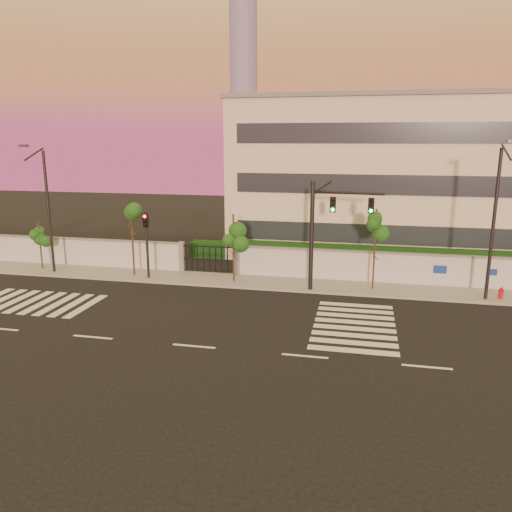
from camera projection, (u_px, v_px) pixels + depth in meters
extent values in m
plane|color=black|center=(194.00, 346.00, 22.40)|extent=(120.00, 120.00, 0.00)
cube|color=gray|center=(247.00, 281.00, 32.38)|extent=(60.00, 3.00, 0.15)
cube|color=#B6B8BE|center=(23.00, 250.00, 37.19)|extent=(25.00, 0.30, 2.00)
cube|color=slate|center=(22.00, 236.00, 36.94)|extent=(25.00, 0.36, 0.12)
cube|color=#B6B8BE|center=(482.00, 274.00, 30.62)|extent=(31.00, 0.30, 2.00)
cube|color=slate|center=(484.00, 257.00, 30.38)|extent=(31.00, 0.36, 0.12)
cube|color=slate|center=(182.00, 257.00, 34.60)|extent=(0.35, 0.35, 2.20)
cube|color=slate|center=(238.00, 260.00, 33.78)|extent=(0.35, 0.35, 2.20)
cube|color=#123811|center=(388.00, 262.00, 34.15)|extent=(20.00, 2.00, 1.80)
cube|color=#123811|center=(61.00, 248.00, 39.33)|extent=(12.00, 1.80, 1.40)
cube|color=#123811|center=(229.00, 250.00, 39.06)|extent=(6.00, 1.50, 1.20)
cube|color=beige|center=(388.00, 179.00, 40.13)|extent=(24.00, 12.00, 12.00)
cube|color=#262D38|center=(389.00, 235.00, 35.20)|extent=(22.00, 0.08, 1.40)
cube|color=#262D38|center=(392.00, 185.00, 34.40)|extent=(22.00, 0.08, 1.40)
cube|color=#262D38|center=(395.00, 133.00, 33.61)|extent=(22.00, 0.08, 1.40)
cube|color=slate|center=(393.00, 99.00, 38.74)|extent=(24.40, 12.40, 0.30)
cylinder|color=slate|center=(243.00, 59.00, 289.75)|extent=(16.00, 16.00, 110.00)
cube|color=silver|center=(2.00, 300.00, 28.89)|extent=(0.50, 4.00, 0.02)
cube|color=silver|center=(15.00, 301.00, 28.71)|extent=(0.50, 4.00, 0.02)
cube|color=silver|center=(29.00, 302.00, 28.52)|extent=(0.50, 4.00, 0.02)
cube|color=silver|center=(43.00, 303.00, 28.34)|extent=(0.50, 4.00, 0.02)
cube|color=silver|center=(57.00, 304.00, 28.16)|extent=(0.50, 4.00, 0.02)
cube|color=silver|center=(72.00, 305.00, 27.97)|extent=(0.50, 4.00, 0.02)
cube|color=silver|center=(86.00, 306.00, 27.79)|extent=(0.50, 4.00, 0.02)
cube|color=silver|center=(353.00, 351.00, 21.92)|extent=(4.00, 0.50, 0.02)
cube|color=silver|center=(353.00, 343.00, 22.77)|extent=(4.00, 0.50, 0.02)
cube|color=silver|center=(354.00, 335.00, 23.63)|extent=(4.00, 0.50, 0.02)
cube|color=silver|center=(354.00, 328.00, 24.49)|extent=(4.00, 0.50, 0.02)
cube|color=silver|center=(355.00, 322.00, 25.34)|extent=(4.00, 0.50, 0.02)
cube|color=silver|center=(355.00, 316.00, 26.20)|extent=(4.00, 0.50, 0.02)
cube|color=silver|center=(355.00, 311.00, 27.06)|extent=(4.00, 0.50, 0.02)
cube|color=silver|center=(356.00, 305.00, 27.91)|extent=(4.00, 0.50, 0.02)
cube|color=silver|center=(0.00, 329.00, 24.45)|extent=(2.00, 0.15, 0.01)
cube|color=silver|center=(93.00, 337.00, 23.43)|extent=(2.00, 0.15, 0.01)
cube|color=silver|center=(194.00, 346.00, 22.40)|extent=(2.00, 0.15, 0.01)
cube|color=silver|center=(305.00, 356.00, 21.37)|extent=(2.00, 0.15, 0.01)
cube|color=silver|center=(427.00, 367.00, 20.35)|extent=(2.00, 0.15, 0.01)
cylinder|color=#382314|center=(40.00, 246.00, 35.11)|extent=(0.11, 0.11, 3.48)
sphere|color=#144213|center=(39.00, 232.00, 34.87)|extent=(1.05, 1.05, 1.05)
sphere|color=#144213|center=(46.00, 239.00, 35.10)|extent=(0.80, 0.80, 0.80)
sphere|color=#144213|center=(35.00, 237.00, 34.87)|extent=(0.76, 0.76, 0.76)
cylinder|color=#382314|center=(133.00, 241.00, 33.17)|extent=(0.12, 0.12, 4.97)
sphere|color=#144213|center=(131.00, 219.00, 32.83)|extent=(1.14, 1.14, 1.14)
sphere|color=#144213|center=(138.00, 230.00, 33.12)|extent=(0.87, 0.87, 0.87)
sphere|color=#144213|center=(126.00, 226.00, 32.86)|extent=(0.83, 0.83, 0.83)
cylinder|color=#382314|center=(234.00, 249.00, 31.67)|extent=(0.12, 0.12, 4.52)
sphere|color=#144213|center=(233.00, 228.00, 31.36)|extent=(1.08, 1.08, 1.08)
sphere|color=#144213|center=(239.00, 239.00, 31.63)|extent=(0.82, 0.82, 0.82)
sphere|color=#144213|center=(228.00, 236.00, 31.38)|extent=(0.78, 0.78, 0.78)
cylinder|color=#382314|center=(374.00, 251.00, 30.05)|extent=(0.11, 0.11, 5.06)
sphere|color=#144213|center=(376.00, 226.00, 29.70)|extent=(1.03, 1.03, 1.03)
sphere|color=#144213|center=(381.00, 238.00, 29.99)|extent=(0.78, 0.78, 0.78)
sphere|color=#144213|center=(371.00, 234.00, 29.74)|extent=(0.75, 0.75, 0.75)
cylinder|color=black|center=(312.00, 237.00, 29.73)|extent=(0.26, 0.26, 6.73)
cylinder|color=black|center=(349.00, 193.00, 28.69)|extent=(4.07, 1.02, 0.17)
cube|color=black|center=(333.00, 205.00, 28.98)|extent=(0.38, 0.20, 0.98)
sphere|color=#0CF259|center=(333.00, 210.00, 28.94)|extent=(0.22, 0.22, 0.22)
cube|color=black|center=(371.00, 206.00, 28.53)|extent=(0.38, 0.20, 0.98)
sphere|color=#0CF259|center=(371.00, 211.00, 28.50)|extent=(0.22, 0.22, 0.22)
cylinder|color=black|center=(147.00, 246.00, 32.55)|extent=(0.16, 0.16, 4.59)
cube|color=black|center=(146.00, 220.00, 32.12)|extent=(0.36, 0.18, 0.92)
sphere|color=red|center=(145.00, 216.00, 31.95)|extent=(0.20, 0.20, 0.20)
cylinder|color=black|center=(49.00, 214.00, 33.67)|extent=(0.19, 0.19, 8.37)
cylinder|color=black|center=(34.00, 154.00, 31.87)|extent=(0.10, 2.00, 0.81)
cube|color=#3F3F44|center=(24.00, 146.00, 30.86)|extent=(0.52, 0.26, 0.16)
cylinder|color=black|center=(493.00, 227.00, 27.61)|extent=(0.19, 0.19, 8.65)
cylinder|color=black|center=(506.00, 152.00, 25.75)|extent=(0.11, 2.07, 0.84)
cylinder|color=#B50C1A|center=(501.00, 296.00, 28.62)|extent=(0.24, 0.24, 0.55)
cylinder|color=#B50C1A|center=(501.00, 291.00, 28.54)|extent=(0.31, 0.31, 0.11)
sphere|color=#B50C1A|center=(501.00, 289.00, 28.51)|extent=(0.20, 0.20, 0.20)
cylinder|color=#B50C1A|center=(501.00, 295.00, 28.59)|extent=(0.32, 0.15, 0.11)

